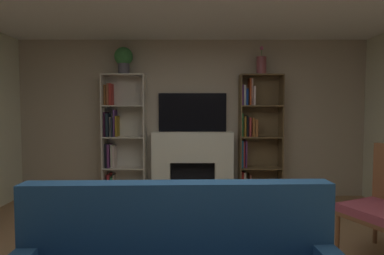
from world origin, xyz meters
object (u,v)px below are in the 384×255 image
Objects in this scene: bookshelf_left at (119,138)px; tv at (192,112)px; bookshelf_right at (254,137)px; fireplace at (192,163)px; vase_with_flowers at (261,65)px; potted_plant at (123,59)px.

tv is at bearing 3.70° from bookshelf_left.
bookshelf_right is (1.02, -0.07, -0.40)m from tv.
tv is 0.55× the size of bookshelf_right.
fireplace is 3.15× the size of vase_with_flowers.
bookshelf_right is (1.02, 0.03, 0.42)m from fireplace.
vase_with_flowers reaches higher than fireplace.
potted_plant is (-1.10, -0.12, 0.86)m from tv.
tv is 2.47× the size of vase_with_flowers.
bookshelf_right reaches higher than fireplace.
fireplace is 0.70× the size of bookshelf_right.
bookshelf_left reaches higher than fireplace.
tv is at bearing 176.07° from bookshelf_right.
vase_with_flowers is (0.08, -0.05, 1.16)m from bookshelf_right.
bookshelf_right is at bearing 1.45° from fireplace.
bookshelf_right is at bearing -3.93° from tv.
tv is at bearing 173.78° from vase_with_flowers.
bookshelf_right is 1.16m from vase_with_flowers.
tv is 1.40m from potted_plant.
bookshelf_left and bookshelf_right have the same top height.
potted_plant is 0.96× the size of vase_with_flowers.
vase_with_flowers reaches higher than bookshelf_left.
bookshelf_right is 4.47× the size of vase_with_flowers.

